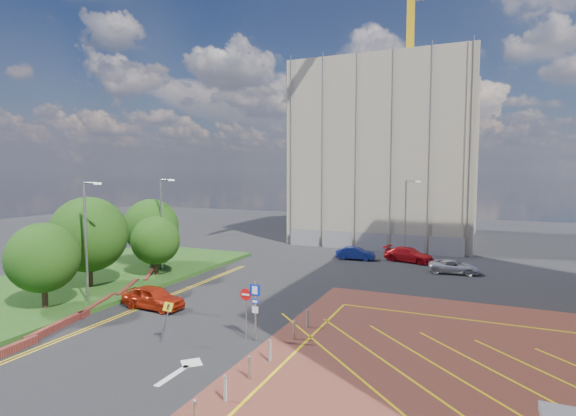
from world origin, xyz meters
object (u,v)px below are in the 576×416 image
Objects in this scene: tree_b at (89,234)px; lamp_left_far at (162,220)px; tree_d at (151,226)px; lamp_back at (406,215)px; lamp_left_near at (87,237)px; car_silver_back at (454,267)px; tree_a at (43,258)px; car_red_back at (409,255)px; sign_cluster at (252,304)px; warning_sign at (166,317)px; car_blue_back at (356,253)px; tree_c at (156,240)px; car_red_left at (153,297)px.

tree_b is 7.10m from lamp_left_far.
tree_d is 25.47m from lamp_back.
lamp_back is (16.50, 26.00, -0.30)m from lamp_left_near.
lamp_left_near is 10.20m from lamp_left_far.
car_silver_back is at bearing 22.54° from lamp_left_far.
lamp_back reaches higher than tree_a.
tree_b is at bearing 106.70° from tree_a.
car_red_back is at bearing 46.08° from car_silver_back.
tree_b is 1.60× the size of car_silver_back.
sign_cluster is 24.78m from car_red_back.
lamp_left_far is at bearing 129.52° from warning_sign.
warning_sign is at bearing 167.45° from car_blue_back.
lamp_left_far is at bearing 114.71° from tree_c.
warning_sign is (10.89, -13.20, -3.23)m from lamp_left_far.
tree_b is at bearing -82.87° from tree_d.
warning_sign is 25.71m from car_blue_back.
lamp_left_far reaches higher than tree_c.
tree_b is at bearing 152.61° from warning_sign.
lamp_left_near and lamp_left_far have the same top height.
warning_sign is at bearing -48.32° from tree_c.
lamp_left_far reaches higher than car_red_left.
tree_b is 5.49m from tree_c.
car_red_left is at bearing 163.52° from car_red_back.
tree_a is 31.94m from car_silver_back.
lamp_left_far reaches higher than tree_d.
lamp_left_near is 25.70m from car_blue_back.
car_red_left is at bearing 18.09° from lamp_left_near.
lamp_back is 1.65× the size of car_red_back.
tree_a is 14.41m from sign_cluster.
tree_b is at bearing 165.74° from sign_cluster.
warning_sign is at bearing -131.64° from car_red_left.
tree_c is 4.30m from tree_d.
tree_b is at bearing -98.77° from lamp_left_far.
car_blue_back is (15.22, 19.28, -3.60)m from tree_b.
warning_sign is 0.53× the size of car_silver_back.
tree_c is 1.13× the size of car_red_left.
sign_cluster is 22.66m from car_silver_back.
tree_b is 30.06m from car_silver_back.
lamp_left_far is at bearing 107.57° from car_silver_back.
tree_b is at bearing 135.75° from lamp_left_near.
tree_a is at bearing -176.06° from sign_cluster.
lamp_left_near is at bearing -44.25° from tree_b.
tree_a is at bearing 157.64° from car_red_back.
car_red_back is 1.15× the size of car_silver_back.
tree_c is at bearing 68.20° from tree_b.
tree_b is at bearing -111.80° from tree_c.
tree_c is 25.69m from car_silver_back.
warning_sign is at bearing -27.39° from tree_b.
lamp_back is at bearing 57.15° from tree_a.
tree_c is 2.18× the size of warning_sign.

